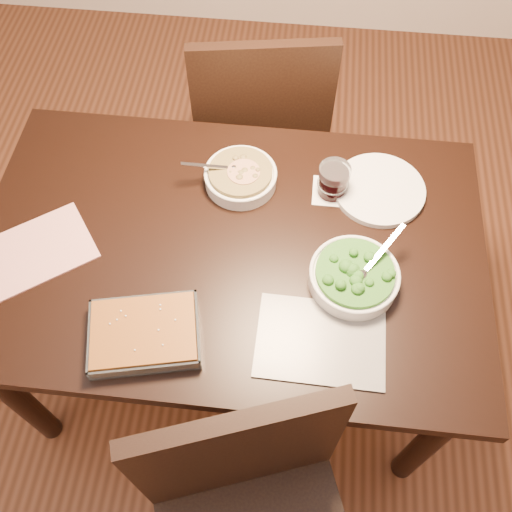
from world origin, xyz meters
TOP-DOWN VIEW (x-y plane):
  - ground at (0.00, 0.00)m, footprint 4.00×4.00m
  - table at (0.00, 0.00)m, footprint 1.40×0.90m
  - magazine_a at (-0.52, -0.08)m, footprint 0.35×0.34m
  - magazine_b at (0.26, -0.26)m, footprint 0.32×0.23m
  - coaster at (0.27, 0.21)m, footprint 0.11×0.11m
  - stew_bowl at (0.01, 0.22)m, footprint 0.23×0.21m
  - broccoli_bowl at (0.34, -0.08)m, footprint 0.23×0.24m
  - baking_dish at (-0.17, -0.29)m, footprint 0.30×0.25m
  - wine_tumbler at (0.27, 0.21)m, footprint 0.09×0.09m
  - dinner_plate at (0.41, 0.23)m, footprint 0.26×0.26m
  - chair_far at (0.02, 0.67)m, footprint 0.53×0.53m

SIDE VIEW (x-z plane):
  - ground at x=0.00m, z-range 0.00..0.00m
  - chair_far at x=0.02m, z-range 0.06..1.04m
  - table at x=0.00m, z-range 0.28..1.03m
  - coaster at x=0.27m, z-range 0.75..0.75m
  - magazine_a at x=-0.52m, z-range 0.75..0.76m
  - magazine_b at x=0.26m, z-range 0.75..0.76m
  - dinner_plate at x=0.41m, z-range 0.75..0.77m
  - baking_dish at x=-0.17m, z-range 0.75..0.80m
  - stew_bowl at x=0.01m, z-range 0.74..0.82m
  - broccoli_bowl at x=0.34m, z-range 0.74..0.83m
  - wine_tumbler at x=0.27m, z-range 0.76..0.85m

